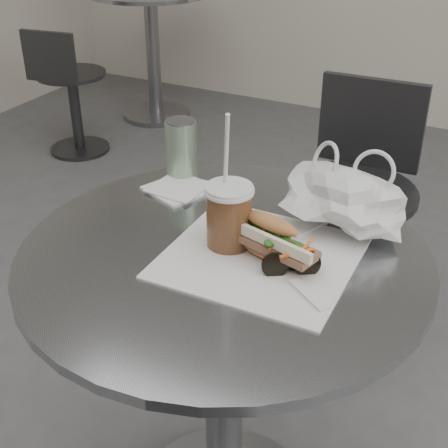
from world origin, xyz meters
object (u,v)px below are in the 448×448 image
at_px(sunglasses, 291,266).
at_px(drink_can, 181,149).
at_px(cafe_table, 224,363).
at_px(banh_mi, 269,238).
at_px(iced_coffee, 229,215).
at_px(chair_far, 348,225).
at_px(bg_table, 152,40).
at_px(bg_chair, 70,99).

xyz_separation_m(sunglasses, drink_can, (-0.36, 0.25, 0.05)).
distance_m(cafe_table, sunglasses, 0.32).
height_order(banh_mi, iced_coffee, iced_coffee).
bearing_deg(sunglasses, cafe_table, 142.07).
height_order(chair_far, banh_mi, banh_mi).
bearing_deg(sunglasses, banh_mi, 119.42).
bearing_deg(banh_mi, bg_table, 142.40).
bearing_deg(bg_chair, iced_coffee, -50.21).
xyz_separation_m(bg_chair, drink_can, (1.46, -1.30, 0.50)).
bearing_deg(bg_table, banh_mi, -52.42).
distance_m(bg_table, sunglasses, 2.83).
bearing_deg(iced_coffee, banh_mi, -3.84).
xyz_separation_m(cafe_table, drink_can, (-0.23, 0.24, 0.34)).
bearing_deg(bg_table, chair_far, -40.03).
relative_size(banh_mi, drink_can, 1.88).
height_order(cafe_table, iced_coffee, iced_coffee).
relative_size(chair_far, iced_coffee, 3.01).
xyz_separation_m(chair_far, drink_can, (-0.24, -0.61, 0.45)).
bearing_deg(drink_can, banh_mi, -35.58).
bearing_deg(bg_table, cafe_table, -53.97).
relative_size(cafe_table, chair_far, 0.96).
height_order(bg_table, banh_mi, banh_mi).
bearing_deg(banh_mi, drink_can, 159.24).
bearing_deg(chair_far, sunglasses, 97.33).
bearing_deg(bg_table, iced_coffee, -53.72).
relative_size(bg_table, bg_chair, 1.10).
bearing_deg(cafe_table, sunglasses, -5.80).
height_order(chair_far, sunglasses, chair_far).
height_order(bg_table, bg_chair, bg_table).
xyz_separation_m(cafe_table, banh_mi, (0.08, 0.02, 0.31)).
bearing_deg(drink_can, chair_far, 69.02).
bearing_deg(cafe_table, iced_coffee, 93.41).
distance_m(cafe_table, drink_can, 0.47).
xyz_separation_m(bg_table, sunglasses, (1.74, -2.21, 0.29)).
bearing_deg(drink_can, bg_chair, 138.28).
relative_size(banh_mi, iced_coffee, 0.95).
distance_m(cafe_table, chair_far, 0.86).
xyz_separation_m(iced_coffee, drink_can, (-0.23, 0.22, 0.00)).
xyz_separation_m(banh_mi, iced_coffee, (-0.08, 0.01, 0.02)).
bearing_deg(bg_chair, banh_mi, -48.97).
bearing_deg(sunglasses, chair_far, 66.41).
xyz_separation_m(bg_chair, iced_coffee, (1.68, -1.51, 0.50)).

